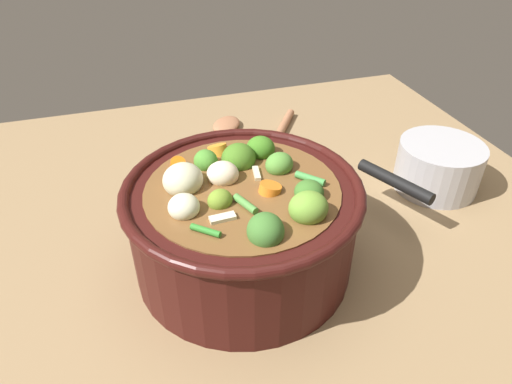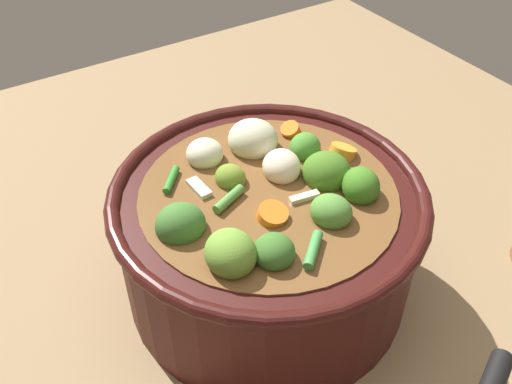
# 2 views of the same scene
# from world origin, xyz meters

# --- Properties ---
(ground_plane) EXTENTS (1.10, 1.10, 0.00)m
(ground_plane) POSITION_xyz_m (0.00, 0.00, 0.00)
(ground_plane) COLOR #8C704C
(cooking_pot) EXTENTS (0.30, 0.30, 0.15)m
(cooking_pot) POSITION_xyz_m (-0.00, -0.00, 0.07)
(cooking_pot) COLOR #38110F
(cooking_pot) RESTS_ON ground_plane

